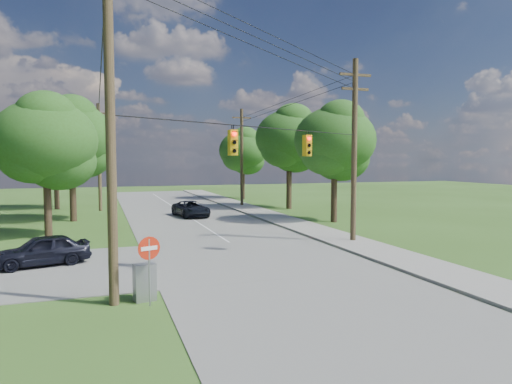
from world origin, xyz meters
name	(u,v)px	position (x,y,z in m)	size (l,w,h in m)	color
ground	(251,295)	(0.00, 0.00, 0.00)	(140.00, 140.00, 0.00)	#35581D
main_road	(258,261)	(2.00, 5.00, 0.01)	(10.00, 100.00, 0.03)	gray
sidewalk_east	(380,251)	(8.70, 5.00, 0.06)	(2.60, 100.00, 0.12)	gray
pole_sw	(110,114)	(-4.60, 0.40, 6.23)	(2.00, 0.32, 12.00)	brown
pole_ne	(354,148)	(8.90, 8.00, 5.47)	(2.00, 0.32, 10.50)	brown
pole_north_e	(242,157)	(8.90, 30.00, 5.13)	(2.00, 0.32, 10.00)	brown
pole_north_w	(99,156)	(-5.00, 30.00, 5.13)	(2.00, 0.32, 10.00)	brown
power_lines	(214,85)	(1.50, 11.54, 9.15)	(13.93, 29.62, 4.93)	black
traffic_signals	(273,144)	(2.55, 4.43, 5.50)	(4.91, 3.27, 1.05)	#EDB20D
tree_w_near	(46,141)	(-8.00, 15.00, 5.92)	(6.00, 6.00, 8.40)	#463223
tree_w_mid	(71,136)	(-7.00, 23.00, 6.58)	(6.40, 6.40, 9.22)	#463223
tree_w_far	(55,145)	(-9.00, 33.00, 6.25)	(6.00, 6.00, 8.73)	#463223
tree_e_near	(335,140)	(12.00, 16.00, 6.25)	(6.20, 6.20, 8.81)	#463223
tree_e_mid	(289,138)	(12.50, 26.00, 6.91)	(6.60, 6.60, 9.64)	#463223
tree_e_far	(243,151)	(11.50, 38.00, 5.92)	(5.80, 5.80, 8.32)	#463223
car_cross_dark	(42,250)	(-7.50, 7.17, 0.72)	(1.63, 4.06, 1.38)	black
car_main_north	(191,209)	(2.19, 22.72, 0.68)	(2.17, 4.70, 1.31)	black
control_cabinet	(145,282)	(-3.60, 0.54, 0.63)	(0.70, 0.50, 1.26)	gray
do_not_enter_sign	(149,255)	(-3.50, -0.13, 1.68)	(0.73, 0.27, 2.29)	gray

